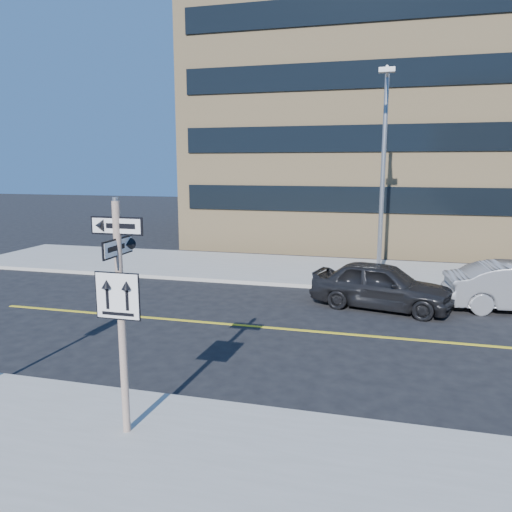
# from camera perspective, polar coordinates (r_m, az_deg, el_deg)

# --- Properties ---
(ground) EXTENTS (120.00, 120.00, 0.00)m
(ground) POSITION_cam_1_polar(r_m,az_deg,el_deg) (11.56, -8.29, -13.84)
(ground) COLOR black
(ground) RESTS_ON ground
(sign_pole) EXTENTS (0.92, 0.92, 4.06)m
(sign_pole) POSITION_cam_1_polar(r_m,az_deg,el_deg) (8.61, -15.25, -5.37)
(sign_pole) COLOR silver
(sign_pole) RESTS_ON near_sidewalk
(parked_car_a) EXTENTS (2.81, 4.89, 1.57)m
(parked_car_a) POSITION_cam_1_polar(r_m,az_deg,el_deg) (17.08, 14.12, -3.26)
(parked_car_a) COLOR black
(parked_car_a) RESTS_ON ground
(streetlight_a) EXTENTS (0.55, 2.25, 8.00)m
(streetlight_a) POSITION_cam_1_polar(r_m,az_deg,el_deg) (20.43, 14.34, 10.17)
(streetlight_a) COLOR gray
(streetlight_a) RESTS_ON far_sidewalk
(building_brick) EXTENTS (18.00, 18.00, 18.00)m
(building_brick) POSITION_cam_1_polar(r_m,az_deg,el_deg) (35.00, 11.49, 17.21)
(building_brick) COLOR tan
(building_brick) RESTS_ON ground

